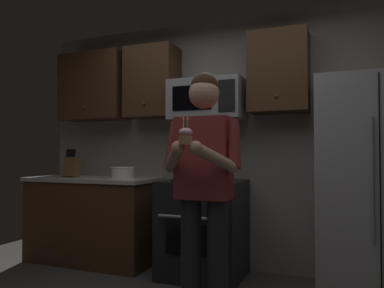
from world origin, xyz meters
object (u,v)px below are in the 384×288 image
(cupcake, at_px, (186,136))
(microwave, at_px, (207,100))
(bowl_large_white, at_px, (122,172))
(refrigerator, at_px, (376,188))
(knife_block, at_px, (72,167))
(person, at_px, (204,180))
(oven_range, at_px, (203,228))

(cupcake, bearing_deg, microwave, 103.85)
(microwave, bearing_deg, bowl_large_white, -172.88)
(refrigerator, bearing_deg, cupcake, -134.13)
(microwave, relative_size, cupcake, 4.26)
(refrigerator, height_order, bowl_large_white, refrigerator)
(bowl_large_white, bearing_deg, microwave, 7.12)
(microwave, bearing_deg, cupcake, -76.15)
(knife_block, bearing_deg, cupcake, -32.65)
(microwave, height_order, knife_block, microwave)
(knife_block, bearing_deg, microwave, 5.48)
(microwave, xyz_separation_m, refrigerator, (1.50, -0.16, -0.82))
(microwave, height_order, person, microwave)
(refrigerator, relative_size, knife_block, 5.63)
(microwave, xyz_separation_m, knife_block, (-1.55, -0.15, -0.68))
(person, height_order, cupcake, person)
(refrigerator, xyz_separation_m, cupcake, (-1.16, -1.20, 0.39))
(knife_block, distance_m, bowl_large_white, 0.64)
(refrigerator, xyz_separation_m, knife_block, (-3.05, 0.01, 0.14))
(oven_range, bearing_deg, refrigerator, -1.50)
(microwave, bearing_deg, knife_block, -174.52)
(microwave, distance_m, cupcake, 1.46)
(refrigerator, relative_size, cupcake, 10.35)
(oven_range, height_order, refrigerator, refrigerator)
(oven_range, relative_size, microwave, 1.26)
(oven_range, height_order, person, person)
(oven_range, distance_m, person, 1.11)
(knife_block, height_order, bowl_large_white, knife_block)
(person, bearing_deg, knife_block, 154.98)
(person, relative_size, cupcake, 10.13)
(knife_block, distance_m, person, 2.08)
(oven_range, bearing_deg, microwave, 89.98)
(cupcake, bearing_deg, knife_block, 147.35)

